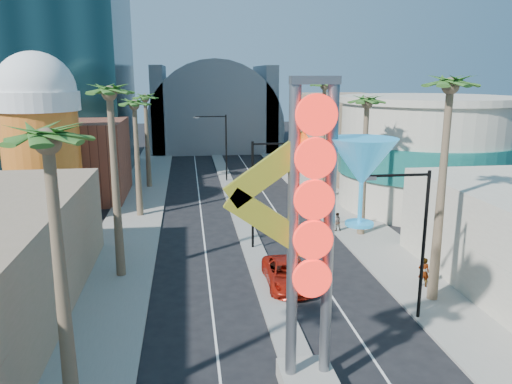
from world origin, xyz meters
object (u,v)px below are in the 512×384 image
Objects in this scene: neon_sign at (333,217)px; red_pickup at (287,274)px; pedestrian_a at (424,272)px; pedestrian_b at (337,222)px.

red_pickup is at bearing 87.85° from neon_sign.
pedestrian_a reaches higher than pedestrian_b.
pedestrian_a is at bearing 99.26° from pedestrian_b.
pedestrian_b reaches higher than red_pickup.
pedestrian_b is (6.48, 20.03, -6.40)m from neon_sign.
pedestrian_b is (6.10, 9.82, 0.15)m from red_pickup.
pedestrian_b is (-1.91, 11.40, -0.16)m from pedestrian_a.
neon_sign reaches higher than red_pickup.
neon_sign is at bearing 57.40° from pedestrian_a.
neon_sign is 8.27× the size of pedestrian_b.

